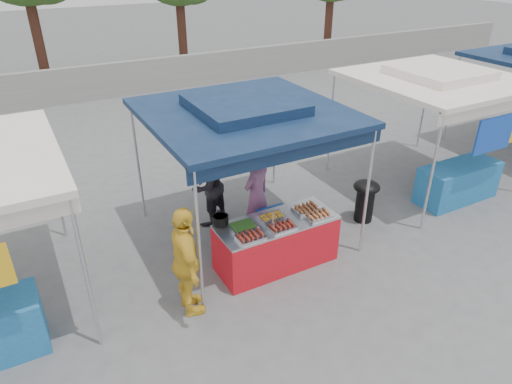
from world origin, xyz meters
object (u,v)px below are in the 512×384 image
vendor_table (276,243)px  vendor_woman (257,195)px  customer_person (186,263)px  helper_man (207,185)px  wok_burner (365,197)px  cooking_pot (220,220)px

vendor_table → vendor_woman: 1.04m
vendor_table → customer_person: size_ratio=1.15×
vendor_table → customer_person: bearing=-168.0°
vendor_table → helper_man: size_ratio=1.24×
wok_burner → customer_person: size_ratio=0.49×
vendor_table → customer_person: customer_person is taller
vendor_woman → vendor_table: bearing=60.5°
wok_burner → vendor_woman: 2.18m
helper_man → cooking_pot: bearing=46.5°
cooking_pot → wok_burner: 3.10m
cooking_pot → wok_burner: size_ratio=0.31×
vendor_table → cooking_pot: (-0.84, 0.35, 0.50)m
cooking_pot → helper_man: (0.38, 1.41, -0.12)m
cooking_pot → vendor_table: bearing=-23.0°
helper_man → wok_burner: bearing=124.2°
cooking_pot → helper_man: bearing=75.0°
helper_man → vendor_table: bearing=76.0°
vendor_table → vendor_woman: size_ratio=1.20×
wok_burner → vendor_woman: vendor_woman is taller
cooking_pot → customer_person: 1.12m
cooking_pot → wok_burner: bearing=0.5°
wok_burner → customer_person: bearing=-153.0°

